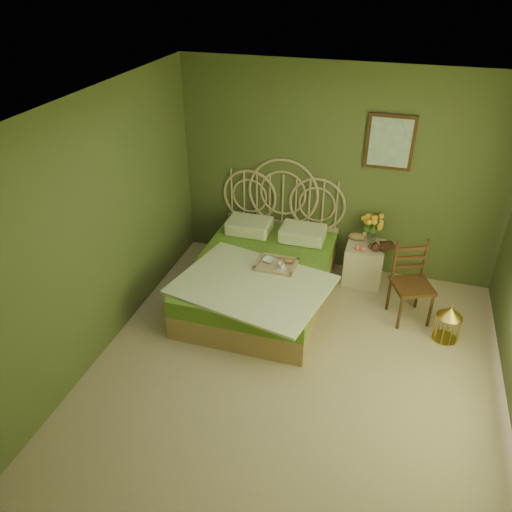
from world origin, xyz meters
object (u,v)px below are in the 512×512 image
(bed, at_px, (261,275))
(nightstand, at_px, (365,256))
(chair, at_px, (414,277))
(birdcage, at_px, (448,324))

(bed, height_order, nightstand, bed)
(bed, height_order, chair, bed)
(nightstand, bearing_deg, birdcage, -42.35)
(birdcage, bearing_deg, chair, 141.14)
(nightstand, height_order, birdcage, nightstand)
(birdcage, bearing_deg, nightstand, 137.65)
(bed, relative_size, nightstand, 2.41)
(bed, bearing_deg, birdcage, -4.61)
(bed, distance_m, chair, 1.74)
(nightstand, distance_m, birdcage, 1.35)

